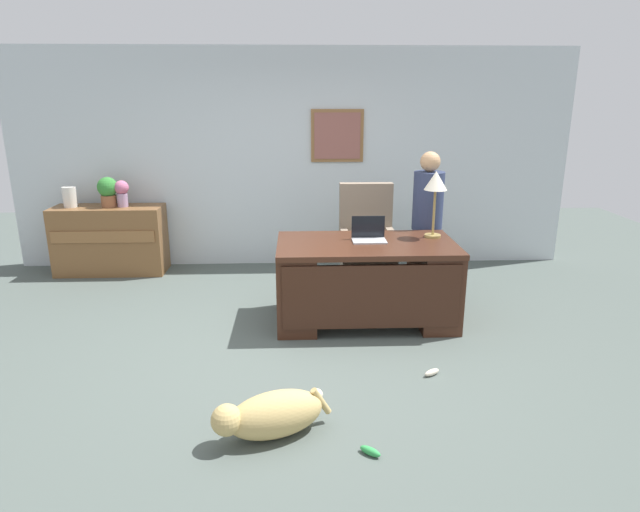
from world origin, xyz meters
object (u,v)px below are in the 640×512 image
Objects in this scene: potted_plant at (108,191)px; dog_toy_bone at (432,372)px; desk at (366,280)px; vase_empty at (70,197)px; armchair at (367,244)px; dog_lying at (270,415)px; vase_with_flowers at (122,192)px; dog_toy_plush at (370,451)px; desk_lamp at (436,185)px; laptop at (369,235)px; person_standing at (427,224)px; dog_toy_ball at (317,395)px; credenza at (110,240)px.

potted_plant reaches higher than dog_toy_bone.
vase_empty is at bearing 153.74° from desk.
dog_lying is (-0.97, -2.85, -0.36)m from armchair.
dog_toy_bone is (1.23, 0.75, -0.13)m from dog_lying.
vase_with_flowers reaches higher than dog_toy_plush.
dog_toy_bone is (-0.28, -1.31, -1.28)m from desk_lamp.
potted_plant reaches higher than laptop.
dog_toy_bone and dog_toy_plush have the same top height.
desk_lamp is 4.44× the size of dog_toy_bone.
person_standing is 2.44× the size of desk_lamp.
vase_empty is at bearing -180.00° from vase_with_flowers.
dog_toy_plush is (2.71, -3.74, -1.00)m from potted_plant.
potted_plant is at bearing 167.60° from armchair.
person_standing is 10.88× the size of dog_toy_plush.
desk_lamp is (0.54, -0.79, 0.79)m from armchair.
vase_empty reaches higher than dog_lying.
dog_toy_bone is at bearing 57.56° from dog_toy_plush.
desk_lamp is 2.03× the size of vase_with_flowers.
dog_toy_ball reaches higher than dog_toy_plush.
desk is 1.24m from dog_toy_bone.
credenza is at bearing 167.76° from armchair.
vase_with_flowers reaches higher than dog_toy_ball.
dog_toy_bone is 1.01× the size of dog_toy_plush.
vase_empty is (-4.06, 1.46, -0.35)m from desk_lamp.
desk is at bearing -162.68° from desk_lamp.
desk_lamp reaches higher than desk.
desk_lamp reaches higher than dog_toy_ball.
person_standing is 2.04× the size of dog_lying.
desk is 3.28m from vase_with_flowers.
dog_toy_ball is at bearing -51.80° from credenza.
vase_empty reaches higher than credenza.
desk_lamp is 4.46× the size of dog_toy_plush.
potted_plant is 4.73m from dog_toy_plush.
potted_plant reaches higher than vase_empty.
dog_toy_bone is at bearing -82.75° from armchair.
desk is at bearing -29.72° from potted_plant.
laptop is at bearing -27.59° from credenza.
credenza reaches higher than dog_toy_plush.
desk is at bearing 65.64° from dog_lying.
vase_with_flowers is at bearing 138.72° from dog_toy_bone.
vase_with_flowers reaches higher than vase_empty.
credenza is at bearing -0.17° from vase_empty.
desk is 5.28× the size of laptop.
desk_lamp is at bearing 9.10° from laptop.
potted_plant reaches higher than dog_toy_plush.
desk is 3.42m from potted_plant.
laptop is 2.34m from dog_toy_plush.
dog_lying is 2.42× the size of vase_with_flowers.
armchair is 8.15× the size of dog_toy_plush.
dog_toy_plush is at bearing -96.45° from armchair.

